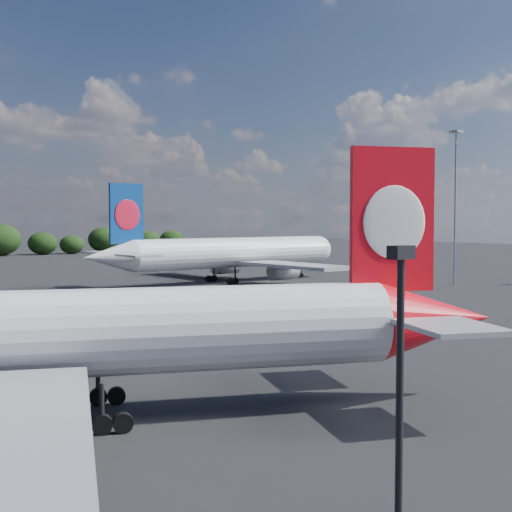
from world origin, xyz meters
TOP-DOWN VIEW (x-y plane):
  - qantas_airliner at (1.53, 6.91)m, footprint 43.36×41.74m
  - china_southern_airliner at (52.54, 69.13)m, footprint 48.55×46.09m
  - apron_lamp_post at (-2.80, -18.07)m, footprint 0.55×0.30m
  - floodlight_mast_near at (79.30, 43.77)m, footprint 1.60×1.60m

SIDE VIEW (x-z plane):
  - qantas_airliner at x=1.53m, z-range -2.88..11.87m
  - china_southern_airliner at x=52.54m, z-range -3.10..12.78m
  - apron_lamp_post at x=-2.80m, z-range 0.64..10.71m
  - floodlight_mast_near at x=79.30m, z-range 3.37..27.89m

